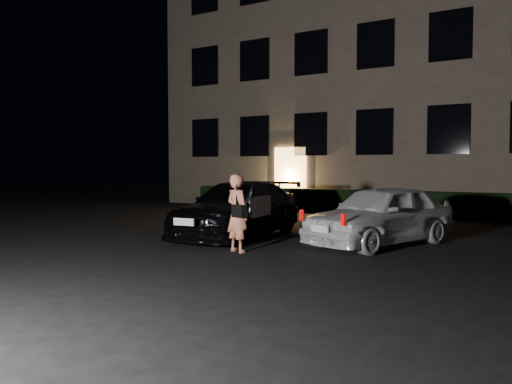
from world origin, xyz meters
The scene contains 6 objects.
ground centered at (0.00, 0.00, 0.00)m, with size 80.00×80.00×0.00m, color black.
building centered at (0.00, 14.99, 6.00)m, with size 20.00×8.11×12.00m.
hedge centered at (0.00, 10.50, 0.42)m, with size 15.00×0.70×0.85m, color black.
sedan centered at (-0.98, 3.11, 0.67)m, with size 2.31×4.82×1.34m.
hatch centered at (2.50, 3.49, 0.67)m, with size 2.83×4.22×1.34m.
man centered at (0.29, 1.11, 0.79)m, with size 0.67×0.56×1.58m.
Camera 1 is at (5.74, -7.30, 1.74)m, focal length 35.00 mm.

